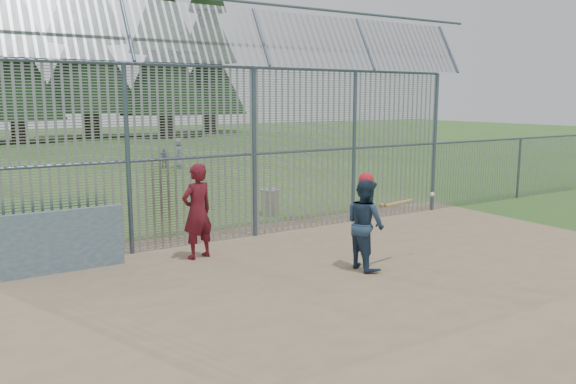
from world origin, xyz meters
TOP-DOWN VIEW (x-y plane):
  - ground at (0.00, 0.00)m, footprint 120.00×120.00m
  - dirt_infield at (0.00, -0.50)m, footprint 14.00×10.00m
  - dugout_wall at (-4.60, 2.90)m, footprint 2.50×0.12m
  - batter at (0.53, 0.03)m, footprint 0.72×0.90m
  - onlooker at (-1.93, 2.43)m, footprint 0.81×0.64m
  - bg_kid_standing at (3.45, 17.36)m, footprint 0.83×0.82m
  - bg_kid_seated at (2.88, 17.88)m, footprint 0.60×0.37m
  - batting_gear at (0.67, 0.01)m, footprint 1.82×0.41m
  - trash_can at (1.58, 5.50)m, footprint 0.56×0.56m
  - backstop_fence at (1.81, 3.43)m, footprint 20.09×0.81m
  - conifer_row at (1.93, 41.51)m, footprint 38.48×12.26m

SIDE VIEW (x-z plane):
  - ground at x=0.00m, z-range 0.00..0.00m
  - dirt_infield at x=0.00m, z-range 0.00..0.02m
  - trash_can at x=1.58m, z-range -0.03..0.79m
  - bg_kid_seated at x=2.88m, z-range 0.00..0.95m
  - dugout_wall at x=-4.60m, z-range 0.02..1.22m
  - bg_kid_standing at x=3.45m, z-range 0.00..1.45m
  - batter at x=0.53m, z-range 0.02..1.79m
  - onlooker at x=-1.93m, z-range 0.02..1.99m
  - batting_gear at x=0.67m, z-range 1.34..2.02m
  - backstop_fence at x=1.81m, z-range -0.29..5.01m
  - conifer_row at x=1.93m, z-range 0.73..20.93m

